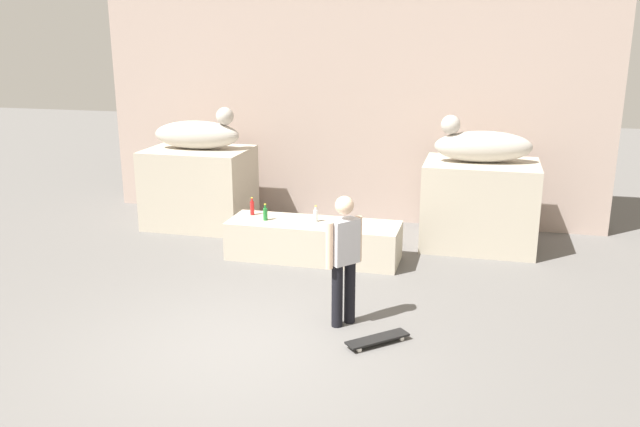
% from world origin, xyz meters
% --- Properties ---
extents(ground_plane, '(40.00, 40.00, 0.00)m').
position_xyz_m(ground_plane, '(0.00, 0.00, 0.00)').
color(ground_plane, '#605E5B').
extents(facade_wall, '(9.67, 0.60, 5.77)m').
position_xyz_m(facade_wall, '(0.00, 5.95, 2.88)').
color(facade_wall, '#B09A8E').
rests_on(facade_wall, ground_plane).
extents(pedestal_left, '(1.87, 1.38, 1.46)m').
position_xyz_m(pedestal_left, '(-2.56, 4.54, 0.73)').
color(pedestal_left, '#B7AD99').
rests_on(pedestal_left, ground_plane).
extents(pedestal_right, '(1.87, 1.38, 1.46)m').
position_xyz_m(pedestal_right, '(2.56, 4.54, 0.73)').
color(pedestal_right, '#B7AD99').
rests_on(pedestal_right, ground_plane).
extents(statue_reclining_left, '(1.64, 0.68, 0.78)m').
position_xyz_m(statue_reclining_left, '(-2.52, 4.54, 1.75)').
color(statue_reclining_left, '#BDB6AB').
rests_on(statue_reclining_left, pedestal_left).
extents(statue_reclining_right, '(1.66, 0.78, 0.78)m').
position_xyz_m(statue_reclining_right, '(2.52, 4.53, 1.75)').
color(statue_reclining_right, '#BDB6AB').
rests_on(statue_reclining_right, pedestal_right).
extents(ledge_block, '(2.77, 0.90, 0.61)m').
position_xyz_m(ledge_block, '(0.00, 3.22, 0.31)').
color(ledge_block, '#B7AD99').
rests_on(ledge_block, ground_plane).
extents(skater, '(0.38, 0.44, 1.67)m').
position_xyz_m(skater, '(0.99, 0.92, 0.92)').
color(skater, black).
rests_on(skater, ground_plane).
extents(skateboard, '(0.72, 0.69, 0.08)m').
position_xyz_m(skateboard, '(1.50, 0.48, 0.06)').
color(skateboard, black).
rests_on(skateboard, ground_plane).
extents(bottle_red, '(0.07, 0.07, 0.30)m').
position_xyz_m(bottle_red, '(-1.10, 3.39, 0.74)').
color(bottle_red, red).
rests_on(bottle_red, ledge_block).
extents(bottle_green, '(0.07, 0.07, 0.27)m').
position_xyz_m(bottle_green, '(-0.79, 3.14, 0.72)').
color(bottle_green, '#1E722D').
rests_on(bottle_green, ledge_block).
extents(bottle_clear, '(0.07, 0.07, 0.26)m').
position_xyz_m(bottle_clear, '(0.02, 3.27, 0.72)').
color(bottle_clear, silver).
rests_on(bottle_clear, ledge_block).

